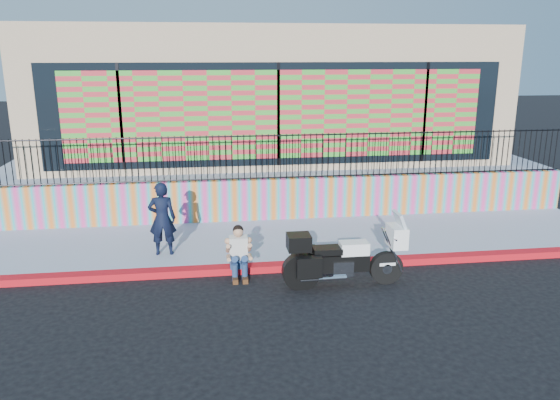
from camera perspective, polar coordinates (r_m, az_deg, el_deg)
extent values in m
plane|color=black|center=(11.84, 2.50, -7.20)|extent=(90.00, 90.00, 0.00)
cube|color=red|center=(11.81, 2.51, -6.86)|extent=(16.00, 0.30, 0.15)
cube|color=#96A0B4|center=(13.33, 1.25, -4.23)|extent=(16.00, 3.00, 0.15)
cube|color=#E73C90|center=(14.66, 0.29, 0.14)|extent=(16.00, 0.20, 1.10)
cube|color=#96A0B4|center=(19.61, -1.81, 3.76)|extent=(16.00, 10.00, 1.25)
cube|color=tan|center=(19.06, -1.81, 11.40)|extent=(14.00, 8.00, 4.00)
cube|color=black|center=(15.12, -0.18, 8.90)|extent=(12.60, 0.04, 2.80)
cube|color=red|center=(15.09, -0.16, 8.88)|extent=(11.48, 0.02, 2.40)
cylinder|color=black|center=(11.20, 11.03, -6.97)|extent=(0.67, 0.14, 0.67)
cylinder|color=black|center=(10.79, 2.21, -7.56)|extent=(0.67, 0.14, 0.67)
cube|color=black|center=(10.89, 6.74, -6.44)|extent=(0.97, 0.28, 0.35)
cube|color=silver|center=(10.92, 6.46, -6.96)|extent=(0.41, 0.35, 0.31)
cube|color=white|center=(10.84, 7.72, -4.98)|extent=(0.56, 0.33, 0.24)
cube|color=black|center=(10.72, 4.93, -5.24)|extent=(0.56, 0.35, 0.12)
cube|color=white|center=(11.03, 12.11, -3.71)|extent=(0.31, 0.53, 0.43)
cube|color=silver|center=(10.94, 12.40, -2.09)|extent=(0.19, 0.47, 0.34)
cube|color=black|center=(10.55, 1.98, -4.42)|extent=(0.45, 0.43, 0.31)
cube|color=black|center=(10.44, 3.07, -7.04)|extent=(0.49, 0.18, 0.41)
cube|color=black|center=(11.00, 2.48, -5.85)|extent=(0.49, 0.18, 0.41)
cube|color=white|center=(11.16, 11.06, -6.49)|extent=(0.33, 0.16, 0.06)
imported|color=black|center=(12.26, -12.21, -1.92)|extent=(0.61, 0.40, 1.64)
cube|color=navy|center=(11.53, -4.35, -6.58)|extent=(0.36, 0.28, 0.18)
cube|color=silver|center=(11.36, -4.37, -5.01)|extent=(0.38, 0.27, 0.54)
sphere|color=tan|center=(11.21, -4.39, -3.35)|extent=(0.21, 0.21, 0.21)
cube|color=#472814|center=(11.19, -4.70, -8.33)|extent=(0.11, 0.26, 0.10)
cube|color=#472814|center=(11.20, -3.67, -8.29)|extent=(0.11, 0.26, 0.10)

